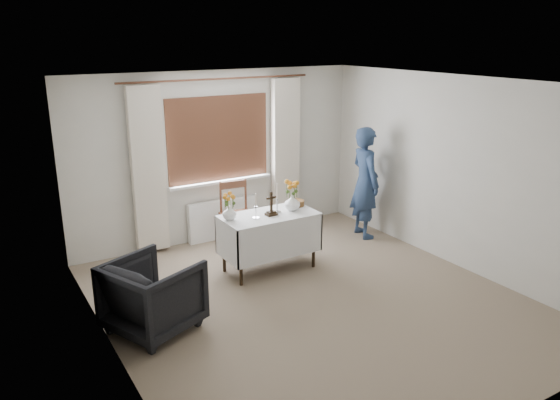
% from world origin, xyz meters
% --- Properties ---
extents(ground, '(5.00, 5.00, 0.00)m').
position_xyz_m(ground, '(0.00, 0.00, 0.00)').
color(ground, gray).
rests_on(ground, ground).
extents(altar_table, '(1.24, 0.64, 0.76)m').
position_xyz_m(altar_table, '(0.02, 1.05, 0.38)').
color(altar_table, white).
rests_on(altar_table, ground).
extents(wooden_chair, '(0.49, 0.49, 0.97)m').
position_xyz_m(wooden_chair, '(0.02, 1.93, 0.49)').
color(wooden_chair, '#59301E').
rests_on(wooden_chair, ground).
extents(armchair, '(1.11, 1.10, 0.78)m').
position_xyz_m(armchair, '(-1.77, 0.35, 0.39)').
color(armchair, black).
rests_on(armchair, ground).
extents(person, '(0.51, 0.68, 1.69)m').
position_xyz_m(person, '(1.89, 1.40, 0.84)').
color(person, navy).
rests_on(person, ground).
extents(radiator, '(1.10, 0.10, 0.60)m').
position_xyz_m(radiator, '(0.00, 2.42, 0.30)').
color(radiator, white).
rests_on(radiator, ground).
extents(wooden_cross, '(0.15, 0.11, 0.31)m').
position_xyz_m(wooden_cross, '(0.03, 1.01, 0.92)').
color(wooden_cross, black).
rests_on(wooden_cross, altar_table).
extents(candlestick_left, '(0.09, 0.09, 0.32)m').
position_xyz_m(candlestick_left, '(-0.19, 1.01, 0.92)').
color(candlestick_left, silver).
rests_on(candlestick_left, altar_table).
extents(candlestick_right, '(0.13, 0.13, 0.39)m').
position_xyz_m(candlestick_right, '(0.15, 1.05, 0.96)').
color(candlestick_right, silver).
rests_on(candlestick_right, altar_table).
extents(flower_vase_left, '(0.23, 0.23, 0.18)m').
position_xyz_m(flower_vase_left, '(-0.50, 1.13, 0.85)').
color(flower_vase_left, white).
rests_on(flower_vase_left, altar_table).
extents(flower_vase_right, '(0.24, 0.24, 0.21)m').
position_xyz_m(flower_vase_right, '(0.37, 1.05, 0.87)').
color(flower_vase_right, white).
rests_on(flower_vase_right, altar_table).
extents(wicker_basket, '(0.23, 0.23, 0.08)m').
position_xyz_m(wicker_basket, '(0.53, 1.18, 0.80)').
color(wicker_basket, brown).
rests_on(wicker_basket, altar_table).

